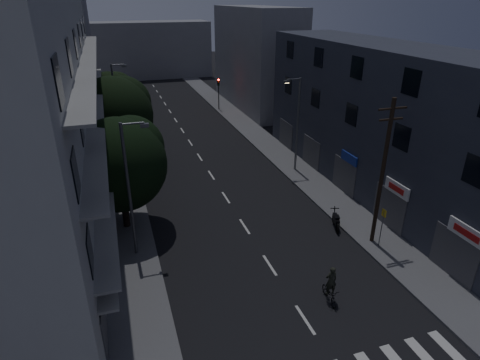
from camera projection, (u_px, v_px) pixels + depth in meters
ground at (199, 155)px, 39.01m from camera, size 160.00×160.00×0.00m
sidewalk_left at (119, 164)px, 36.85m from camera, size 3.00×90.00×0.15m
sidewalk_right at (270, 147)px, 41.10m from camera, size 3.00×90.00×0.15m
lane_markings at (186, 136)px, 44.41m from camera, size 0.15×60.50×0.01m
building_left at (41, 113)px, 26.66m from camera, size 7.00×36.00×14.00m
building_right at (381, 120)px, 30.60m from camera, size 6.19×28.00×11.00m
building_far_left at (67, 48)px, 52.19m from camera, size 6.00×20.00×16.00m
building_far_right at (255, 58)px, 54.41m from camera, size 6.00×20.00×13.00m
building_far_end at (145, 50)px, 75.85m from camera, size 24.00×8.00×10.00m
tree_near at (120, 161)px, 24.89m from camera, size 5.97×5.97×7.37m
tree_mid at (114, 113)px, 33.62m from camera, size 6.57×6.57×8.08m
tree_far at (110, 97)px, 42.02m from camera, size 5.64×5.64×6.97m
traffic_signal_far_right at (219, 87)px, 53.37m from camera, size 0.28×0.37×4.10m
traffic_signal_far_left at (118, 94)px, 49.59m from camera, size 0.28×0.37×4.10m
street_lamp_left_near at (130, 185)px, 22.09m from camera, size 1.51×0.25×8.00m
street_lamp_right at (297, 120)px, 33.65m from camera, size 1.51×0.25×8.00m
street_lamp_left_far at (117, 100)px, 40.32m from camera, size 1.51×0.25×8.00m
utility_pole at (383, 171)px, 23.14m from camera, size 1.80×0.24×9.00m
bus_stop_sign at (383, 221)px, 23.80m from camera, size 0.06×0.35×2.52m
motorcycle at (336, 221)px, 26.55m from camera, size 0.90×1.92×1.28m
cyclist at (330, 289)px, 20.06m from camera, size 0.70×1.65×2.04m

